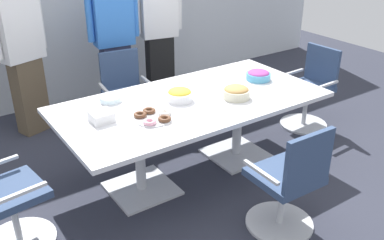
# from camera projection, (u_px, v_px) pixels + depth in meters

# --- Properties ---
(ground_plane) EXTENTS (10.00, 10.00, 0.01)m
(ground_plane) POSITION_uv_depth(u_px,v_px,m) (192.00, 171.00, 4.20)
(ground_plane) COLOR #2D303D
(conference_table) EXTENTS (2.40, 1.20, 0.75)m
(conference_table) POSITION_uv_depth(u_px,v_px,m) (192.00, 113.00, 3.92)
(conference_table) COLOR silver
(conference_table) RESTS_ON ground
(office_chair_0) EXTENTS (0.60, 0.60, 0.91)m
(office_chair_0) POSITION_uv_depth(u_px,v_px,m) (126.00, 99.00, 4.77)
(office_chair_0) COLOR silver
(office_chair_0) RESTS_ON ground
(office_chair_1) EXTENTS (0.61, 0.61, 0.91)m
(office_chair_1) POSITION_uv_depth(u_px,v_px,m) (3.00, 202.00, 3.09)
(office_chair_1) COLOR silver
(office_chair_1) RESTS_ON ground
(office_chair_2) EXTENTS (0.55, 0.55, 0.91)m
(office_chair_2) POSITION_uv_depth(u_px,v_px,m) (289.00, 185.00, 3.27)
(office_chair_2) COLOR silver
(office_chair_2) RESTS_ON ground
(office_chair_3) EXTENTS (0.56, 0.56, 0.91)m
(office_chair_3) POSITION_uv_depth(u_px,v_px,m) (310.00, 92.00, 4.95)
(office_chair_3) COLOR silver
(office_chair_3) RESTS_ON ground
(person_standing_0) EXTENTS (0.60, 0.35, 1.77)m
(person_standing_0) POSITION_uv_depth(u_px,v_px,m) (22.00, 52.00, 4.58)
(person_standing_0) COLOR brown
(person_standing_0) RESTS_ON ground
(person_standing_1) EXTENTS (0.61, 0.26, 1.85)m
(person_standing_1) POSITION_uv_depth(u_px,v_px,m) (114.00, 37.00, 4.94)
(person_standing_1) COLOR #232842
(person_standing_1) RESTS_ON ground
(person_standing_2) EXTENTS (0.61, 0.30, 1.83)m
(person_standing_2) POSITION_uv_depth(u_px,v_px,m) (159.00, 29.00, 5.31)
(person_standing_2) COLOR black
(person_standing_2) RESTS_ON ground
(snack_bowl_chips_yellow) EXTENTS (0.24, 0.24, 0.12)m
(snack_bowl_chips_yellow) POSITION_uv_depth(u_px,v_px,m) (180.00, 95.00, 3.83)
(snack_bowl_chips_yellow) COLOR white
(snack_bowl_chips_yellow) RESTS_ON conference_table
(snack_bowl_candy_mix) EXTENTS (0.24, 0.24, 0.10)m
(snack_bowl_candy_mix) POSITION_uv_depth(u_px,v_px,m) (258.00, 75.00, 4.31)
(snack_bowl_candy_mix) COLOR #4C9EC6
(snack_bowl_candy_mix) RESTS_ON conference_table
(snack_bowl_cookies) EXTENTS (0.25, 0.25, 0.12)m
(snack_bowl_cookies) POSITION_uv_depth(u_px,v_px,m) (236.00, 92.00, 3.89)
(snack_bowl_cookies) COLOR beige
(snack_bowl_cookies) RESTS_ON conference_table
(donut_platter) EXTENTS (0.32, 0.32, 0.04)m
(donut_platter) POSITION_uv_depth(u_px,v_px,m) (154.00, 117.00, 3.51)
(donut_platter) COLOR white
(donut_platter) RESTS_ON conference_table
(plate_stack) EXTENTS (0.19, 0.19, 0.05)m
(plate_stack) POSITION_uv_depth(u_px,v_px,m) (110.00, 99.00, 3.83)
(plate_stack) COLOR white
(plate_stack) RESTS_ON conference_table
(napkin_pile) EXTENTS (0.17, 0.17, 0.08)m
(napkin_pile) POSITION_uv_depth(u_px,v_px,m) (101.00, 117.00, 3.46)
(napkin_pile) COLOR white
(napkin_pile) RESTS_ON conference_table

